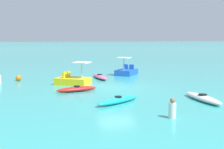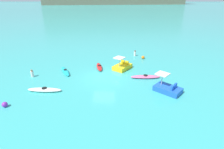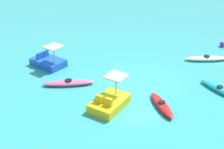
{
  "view_description": "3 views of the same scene",
  "coord_description": "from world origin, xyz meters",
  "px_view_note": "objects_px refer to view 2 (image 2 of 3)",
  "views": [
    {
      "loc": [
        -18.48,
        6.12,
        3.36
      ],
      "look_at": [
        1.33,
        -0.1,
        0.74
      ],
      "focal_mm": 45.62,
      "sensor_mm": 36.0,
      "label": 1
    },
    {
      "loc": [
        1.15,
        -17.87,
        8.34
      ],
      "look_at": [
        0.93,
        0.21,
        0.3
      ],
      "focal_mm": 28.4,
      "sensor_mm": 36.0,
      "label": 2
    },
    {
      "loc": [
        3.06,
        16.72,
        9.29
      ],
      "look_at": [
        1.81,
        -0.68,
        0.33
      ],
      "focal_mm": 47.81,
      "sensor_mm": 36.0,
      "label": 3
    }
  ],
  "objects_px": {
    "kayak_cyan": "(65,71)",
    "buoy_purple": "(5,104)",
    "pedal_boat_yellow": "(122,66)",
    "buoy_orange": "(143,57)",
    "kayak_white": "(44,90)",
    "pedal_boat_blue": "(168,88)",
    "kayak_red": "(99,67)",
    "kayak_pink": "(145,77)",
    "person_by_kayaks": "(135,53)",
    "person_near_shore": "(32,74)"
  },
  "relations": [
    {
      "from": "pedal_boat_blue",
      "to": "person_near_shore",
      "type": "xyz_separation_m",
      "value": [
        -14.25,
        3.21,
        0.05
      ]
    },
    {
      "from": "pedal_boat_yellow",
      "to": "person_near_shore",
      "type": "xyz_separation_m",
      "value": [
        -10.19,
        -2.48,
        0.05
      ]
    },
    {
      "from": "kayak_red",
      "to": "pedal_boat_blue",
      "type": "height_order",
      "value": "pedal_boat_blue"
    },
    {
      "from": "kayak_white",
      "to": "buoy_orange",
      "type": "relative_size",
      "value": 7.14
    },
    {
      "from": "kayak_red",
      "to": "kayak_pink",
      "type": "distance_m",
      "value": 6.1
    },
    {
      "from": "kayak_cyan",
      "to": "pedal_boat_blue",
      "type": "xyz_separation_m",
      "value": [
        10.88,
        -4.49,
        0.17
      ]
    },
    {
      "from": "kayak_pink",
      "to": "pedal_boat_yellow",
      "type": "xyz_separation_m",
      "value": [
        -2.45,
        2.69,
        0.17
      ]
    },
    {
      "from": "buoy_purple",
      "to": "kayak_white",
      "type": "bearing_deg",
      "value": 48.71
    },
    {
      "from": "buoy_orange",
      "to": "person_near_shore",
      "type": "height_order",
      "value": "person_near_shore"
    },
    {
      "from": "person_by_kayaks",
      "to": "buoy_purple",
      "type": "bearing_deg",
      "value": -131.47
    },
    {
      "from": "pedal_boat_yellow",
      "to": "buoy_orange",
      "type": "xyz_separation_m",
      "value": [
        3.16,
        3.89,
        -0.11
      ]
    },
    {
      "from": "kayak_red",
      "to": "pedal_boat_yellow",
      "type": "distance_m",
      "value": 2.91
    },
    {
      "from": "kayak_pink",
      "to": "kayak_cyan",
      "type": "xyz_separation_m",
      "value": [
        -9.27,
        1.49,
        -0.0
      ]
    },
    {
      "from": "kayak_white",
      "to": "pedal_boat_yellow",
      "type": "xyz_separation_m",
      "value": [
        7.65,
        5.77,
        0.17
      ]
    },
    {
      "from": "buoy_orange",
      "to": "person_near_shore",
      "type": "bearing_deg",
      "value": -154.49
    },
    {
      "from": "kayak_white",
      "to": "pedal_boat_blue",
      "type": "bearing_deg",
      "value": 0.4
    },
    {
      "from": "buoy_purple",
      "to": "person_by_kayaks",
      "type": "relative_size",
      "value": 0.51
    },
    {
      "from": "pedal_boat_blue",
      "to": "buoy_purple",
      "type": "distance_m",
      "value": 14.27
    },
    {
      "from": "pedal_boat_blue",
      "to": "buoy_orange",
      "type": "distance_m",
      "value": 9.62
    },
    {
      "from": "kayak_white",
      "to": "person_near_shore",
      "type": "height_order",
      "value": "person_near_shore"
    },
    {
      "from": "buoy_purple",
      "to": "person_by_kayaks",
      "type": "distance_m",
      "value": 18.24
    },
    {
      "from": "kayak_cyan",
      "to": "person_near_shore",
      "type": "height_order",
      "value": "person_near_shore"
    },
    {
      "from": "kayak_red",
      "to": "person_by_kayaks",
      "type": "distance_m",
      "value": 7.09
    },
    {
      "from": "kayak_white",
      "to": "buoy_purple",
      "type": "xyz_separation_m",
      "value": [
        -2.31,
        -2.63,
        0.06
      ]
    },
    {
      "from": "kayak_pink",
      "to": "kayak_red",
      "type": "bearing_deg",
      "value": 151.07
    },
    {
      "from": "buoy_orange",
      "to": "kayak_cyan",
      "type": "bearing_deg",
      "value": -153.0
    },
    {
      "from": "kayak_cyan",
      "to": "pedal_boat_yellow",
      "type": "bearing_deg",
      "value": 9.93
    },
    {
      "from": "kayak_red",
      "to": "kayak_cyan",
      "type": "xyz_separation_m",
      "value": [
        -3.93,
        -1.46,
        -0.0
      ]
    },
    {
      "from": "kayak_white",
      "to": "pedal_boat_yellow",
      "type": "distance_m",
      "value": 9.58
    },
    {
      "from": "kayak_white",
      "to": "buoy_orange",
      "type": "bearing_deg",
      "value": 41.8
    },
    {
      "from": "buoy_orange",
      "to": "buoy_purple",
      "type": "xyz_separation_m",
      "value": [
        -13.11,
        -12.29,
        -0.0
      ]
    },
    {
      "from": "pedal_boat_blue",
      "to": "kayak_cyan",
      "type": "bearing_deg",
      "value": 157.55
    },
    {
      "from": "pedal_boat_yellow",
      "to": "buoy_orange",
      "type": "height_order",
      "value": "pedal_boat_yellow"
    },
    {
      "from": "kayak_red",
      "to": "buoy_purple",
      "type": "bearing_deg",
      "value": -129.21
    },
    {
      "from": "kayak_red",
      "to": "kayak_white",
      "type": "relative_size",
      "value": 0.85
    },
    {
      "from": "person_near_shore",
      "to": "buoy_purple",
      "type": "bearing_deg",
      "value": -87.73
    },
    {
      "from": "kayak_cyan",
      "to": "pedal_boat_yellow",
      "type": "height_order",
      "value": "pedal_boat_yellow"
    },
    {
      "from": "kayak_red",
      "to": "kayak_white",
      "type": "height_order",
      "value": "same"
    },
    {
      "from": "kayak_cyan",
      "to": "kayak_white",
      "type": "bearing_deg",
      "value": -100.27
    },
    {
      "from": "pedal_boat_yellow",
      "to": "pedal_boat_blue",
      "type": "bearing_deg",
      "value": -54.5
    },
    {
      "from": "pedal_boat_blue",
      "to": "kayak_red",
      "type": "bearing_deg",
      "value": 139.39
    },
    {
      "from": "pedal_boat_yellow",
      "to": "person_by_kayaks",
      "type": "height_order",
      "value": "pedal_boat_yellow"
    },
    {
      "from": "kayak_cyan",
      "to": "buoy_purple",
      "type": "relative_size",
      "value": 6.49
    },
    {
      "from": "kayak_pink",
      "to": "buoy_purple",
      "type": "xyz_separation_m",
      "value": [
        -12.41,
        -5.71,
        0.06
      ]
    },
    {
      "from": "buoy_orange",
      "to": "person_by_kayaks",
      "type": "distance_m",
      "value": 1.73
    },
    {
      "from": "kayak_cyan",
      "to": "buoy_purple",
      "type": "bearing_deg",
      "value": -113.52
    },
    {
      "from": "kayak_pink",
      "to": "pedal_boat_blue",
      "type": "xyz_separation_m",
      "value": [
        1.6,
        -3.0,
        0.17
      ]
    },
    {
      "from": "pedal_boat_yellow",
      "to": "buoy_purple",
      "type": "height_order",
      "value": "pedal_boat_yellow"
    },
    {
      "from": "pedal_boat_yellow",
      "to": "buoy_purple",
      "type": "xyz_separation_m",
      "value": [
        -9.95,
        -8.4,
        -0.11
      ]
    },
    {
      "from": "kayak_pink",
      "to": "buoy_orange",
      "type": "xyz_separation_m",
      "value": [
        0.7,
        6.58,
        0.07
      ]
    }
  ]
}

